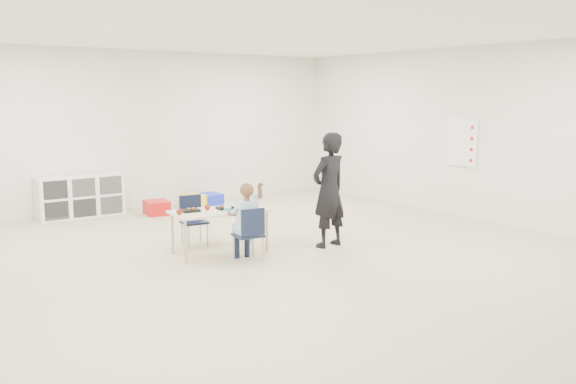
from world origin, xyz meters
TOP-DOWN VIEW (x-y plane):
  - room at (0.00, 0.00)m, footprint 9.00×9.02m
  - table at (-0.49, 0.85)m, footprint 1.29×0.75m
  - chair_near at (-0.41, 0.31)m, footprint 0.36×0.34m
  - chair_far at (-0.58, 1.39)m, footprint 0.36×0.34m
  - child at (-0.41, 0.31)m, footprint 0.50×0.50m
  - lunch_tray_near at (-0.39, 0.88)m, footprint 0.24×0.18m
  - lunch_tray_far at (-0.84, 0.97)m, footprint 0.24×0.18m
  - milk_carton at (-0.45, 0.72)m, footprint 0.08×0.08m
  - bread_roll at (-0.23, 0.69)m, footprint 0.09×0.09m
  - apple_near at (-0.62, 0.95)m, footprint 0.07×0.07m
  - apple_far at (-1.04, 0.88)m, footprint 0.07×0.07m
  - cubby_shelf at (-1.20, 4.28)m, footprint 1.40×0.40m
  - rules_poster at (3.98, 0.60)m, footprint 0.02×0.60m
  - adult at (0.86, 0.29)m, footprint 0.61×0.44m
  - bin_red at (-0.09, 3.74)m, footprint 0.44×0.53m
  - bin_yellow at (0.75, 3.98)m, footprint 0.42×0.50m
  - bin_blue at (1.08, 3.98)m, footprint 0.36×0.45m

SIDE VIEW (x-z plane):
  - bin_blue at x=1.08m, z-range 0.00..0.22m
  - bin_yellow at x=0.75m, z-range 0.00..0.22m
  - bin_red at x=-0.09m, z-range 0.00..0.23m
  - table at x=-0.49m, z-range 0.00..0.57m
  - chair_near at x=-0.41m, z-range 0.00..0.67m
  - chair_far at x=-0.58m, z-range 0.00..0.67m
  - cubby_shelf at x=-1.20m, z-range 0.00..0.70m
  - child at x=-0.41m, z-range 0.00..1.06m
  - lunch_tray_near at x=-0.39m, z-range 0.56..0.59m
  - lunch_tray_far at x=-0.84m, z-range 0.56..0.59m
  - bread_roll at x=-0.23m, z-range 0.56..0.63m
  - apple_near at x=-0.62m, z-range 0.56..0.63m
  - apple_far at x=-1.04m, z-range 0.56..0.63m
  - milk_carton at x=-0.45m, z-range 0.56..0.66m
  - adult at x=0.86m, z-range 0.00..1.54m
  - rules_poster at x=3.98m, z-range 0.85..1.65m
  - room at x=0.00m, z-range 0.00..2.80m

